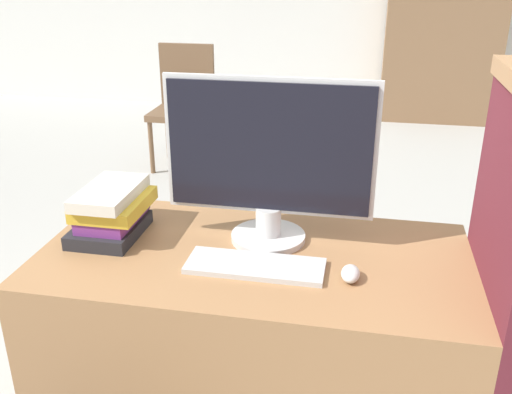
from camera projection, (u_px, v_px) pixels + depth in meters
desk at (254, 353)px, 1.86m from camera, size 1.30×0.67×0.74m
carrel_divider at (488, 307)px, 1.58m from camera, size 0.07×0.57×1.31m
monitor at (269, 161)px, 1.70m from camera, size 0.64×0.23×0.51m
keyboard at (255, 266)px, 1.63m from camera, size 0.40×0.14×0.02m
mouse at (350, 274)px, 1.57m from camera, size 0.05×0.08×0.04m
book_stack at (112, 211)px, 1.81m from camera, size 0.21×0.28×0.16m
far_chair at (184, 100)px, 4.50m from camera, size 0.44×0.44×0.95m
bookshelf_far at (445, 28)px, 5.57m from camera, size 1.13×0.32×1.86m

